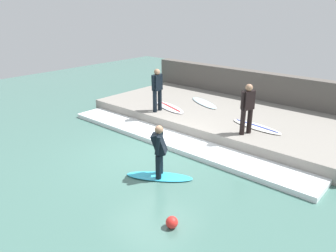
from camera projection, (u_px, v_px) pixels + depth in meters
The scene contains 12 objects.
ground_plane at pixel (154, 154), 9.78m from camera, with size 28.00×28.00×0.00m, color #426B60.
concrete_ledge at pixel (222, 116), 12.37m from camera, with size 4.40×9.60×0.45m, color gray.
back_wall at pixel (254, 90), 13.90m from camera, with size 0.50×10.08×1.58m, color #544F49.
wave_foam_crest at pixel (175, 141), 10.47m from camera, with size 1.10×9.12×0.15m, color white.
surfboard_riding at pixel (159, 176), 8.43m from camera, with size 1.34×1.72×0.06m.
surfer_riding at pixel (159, 148), 8.15m from camera, with size 0.50×0.51×1.37m.
surfer_waiting_near at pixel (157, 88), 11.93m from camera, with size 0.53×0.25×1.58m.
surfboard_waiting_near at pixel (170, 107), 12.59m from camera, with size 1.11×1.89×0.07m.
surfer_waiting_far at pixel (247, 106), 9.79m from camera, with size 0.51×0.34×1.56m.
surfboard_waiting_far at pixel (256, 127), 10.59m from camera, with size 0.78×1.87×0.07m.
surfboard_spare at pixel (204, 103), 13.17m from camera, with size 1.24×1.83×0.06m.
marker_buoy at pixel (172, 222), 6.50m from camera, with size 0.25×0.25×0.25m, color red.
Camera 1 is at (-6.42, -6.14, 4.19)m, focal length 35.00 mm.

